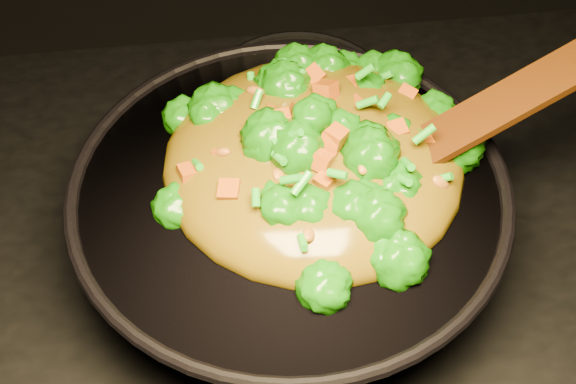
{
  "coord_description": "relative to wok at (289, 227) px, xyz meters",
  "views": [
    {
      "loc": [
        -0.1,
        -0.42,
        1.62
      ],
      "look_at": [
        -0.03,
        0.1,
        1.0
      ],
      "focal_mm": 55.0,
      "sensor_mm": 36.0,
      "label": 1
    }
  ],
  "objects": [
    {
      "name": "wok",
      "position": [
        0.0,
        0.0,
        0.0
      ],
      "size": [
        0.48,
        0.48,
        0.11
      ],
      "primitive_type": null,
      "rotation": [
        0.0,
        0.0,
        -0.24
      ],
      "color": "black",
      "rests_on": "stovetop"
    },
    {
      "name": "stir_fry",
      "position": [
        0.03,
        0.02,
        0.1
      ],
      "size": [
        0.36,
        0.36,
        0.1
      ],
      "primitive_type": null,
      "rotation": [
        0.0,
        0.0,
        -0.35
      ],
      "color": "#186E07",
      "rests_on": "wok"
    },
    {
      "name": "back_pot",
      "position": [
        0.03,
        0.13,
        -0.0
      ],
      "size": [
        0.24,
        0.24,
        0.11
      ],
      "primitive_type": "cylinder",
      "rotation": [
        0.0,
        0.0,
        0.3
      ],
      "color": "black",
      "rests_on": "stovetop"
    },
    {
      "name": "spatula",
      "position": [
        0.17,
        0.02,
        0.1
      ],
      "size": [
        0.28,
        0.1,
        0.12
      ],
      "primitive_type": "cube",
      "rotation": [
        0.0,
        -0.38,
        0.22
      ],
      "color": "#3A1707",
      "rests_on": "wok"
    }
  ]
}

